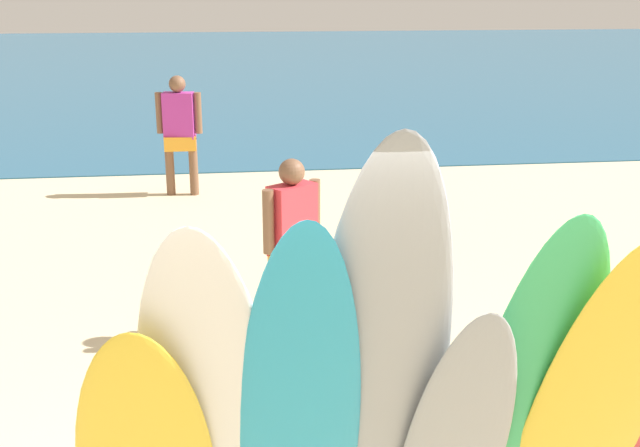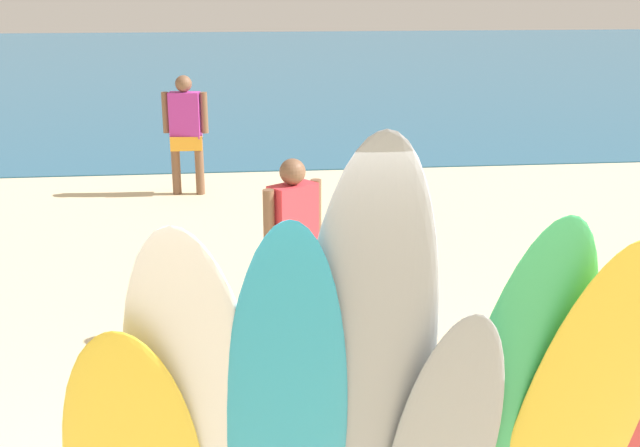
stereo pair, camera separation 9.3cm
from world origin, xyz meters
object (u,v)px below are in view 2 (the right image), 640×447
object	(u,v)px
surfboard_green_5	(509,440)
surfboard_yellow_6	(568,445)
beachgoer_strolling	(293,237)
surfboard_grey_3	(360,422)
surfboard_red_7	(633,446)
beachgoer_midbeach	(186,127)

from	to	relation	value
surfboard_green_5	surfboard_yellow_6	size ratio (longest dim) A/B	1.01
surfboard_yellow_6	beachgoer_strolling	xyz separation A→B (m)	(-0.93, 3.49, -0.16)
surfboard_green_5	beachgoer_strolling	xyz separation A→B (m)	(-0.67, 3.47, -0.19)
surfboard_grey_3	surfboard_red_7	distance (m)	1.28
beachgoer_midbeach	beachgoer_strolling	world-z (taller)	beachgoer_midbeach
surfboard_red_7	surfboard_grey_3	bearing A→B (deg)	-177.53
surfboard_green_5	surfboard_red_7	xyz separation A→B (m)	(0.59, 0.04, -0.10)
beachgoer_midbeach	surfboard_grey_3	bearing A→B (deg)	105.95
surfboard_green_5	beachgoer_strolling	bearing A→B (deg)	97.95
surfboard_yellow_6	beachgoer_strolling	world-z (taller)	surfboard_yellow_6
surfboard_grey_3	surfboard_yellow_6	size ratio (longest dim) A/B	1.17
surfboard_grey_3	surfboard_green_5	size ratio (longest dim) A/B	1.16
beachgoer_midbeach	surfboard_red_7	bearing A→B (deg)	114.09
surfboard_green_5	beachgoer_strolling	distance (m)	3.54
surfboard_green_5	surfboard_yellow_6	xyz separation A→B (m)	(0.26, -0.01, -0.03)
surfboard_green_5	surfboard_red_7	world-z (taller)	surfboard_green_5
surfboard_green_5	beachgoer_midbeach	size ratio (longest dim) A/B	1.33
surfboard_grey_3	surfboard_yellow_6	bearing A→B (deg)	3.25
surfboard_green_5	beachgoer_midbeach	bearing A→B (deg)	99.32
surfboard_grey_3	surfboard_yellow_6	world-z (taller)	surfboard_grey_3
surfboard_grey_3	beachgoer_midbeach	world-z (taller)	surfboard_grey_3
surfboard_green_5	surfboard_red_7	bearing A→B (deg)	0.71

